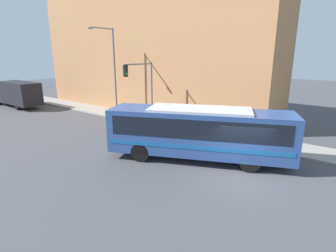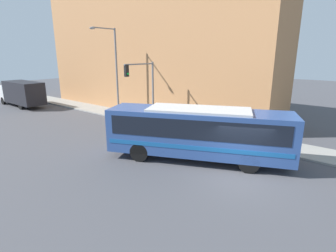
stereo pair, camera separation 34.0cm
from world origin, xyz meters
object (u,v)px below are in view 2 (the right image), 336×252
(fire_hydrant, at_px, (223,133))
(delivery_truck, at_px, (21,93))
(parking_meter, at_px, (173,117))
(city_bus, at_px, (198,130))
(traffic_light_pole, at_px, (144,83))
(street_lamp, at_px, (114,66))

(fire_hydrant, bearing_deg, delivery_truck, 97.66)
(fire_hydrant, xyz_separation_m, parking_meter, (0.00, 4.61, 0.50))
(city_bus, distance_m, delivery_truck, 25.40)
(parking_meter, bearing_deg, fire_hydrant, -90.00)
(delivery_truck, xyz_separation_m, parking_meter, (3.33, -20.19, -0.63))
(delivery_truck, height_order, fire_hydrant, delivery_truck)
(traffic_light_pole, xyz_separation_m, parking_meter, (0.97, -2.28, -2.77))
(fire_hydrant, relative_size, parking_meter, 0.57)
(city_bus, distance_m, parking_meter, 6.86)
(delivery_truck, relative_size, parking_meter, 6.58)
(city_bus, bearing_deg, delivery_truck, 63.91)
(traffic_light_pole, height_order, street_lamp, street_lamp)
(fire_hydrant, bearing_deg, street_lamp, 90.47)
(city_bus, height_order, parking_meter, city_bus)
(parking_meter, bearing_deg, city_bus, -130.38)
(city_bus, distance_m, traffic_light_pole, 8.44)
(street_lamp, bearing_deg, fire_hydrant, -89.53)
(street_lamp, bearing_deg, traffic_light_pole, -100.57)
(parking_meter, xyz_separation_m, street_lamp, (-0.09, 6.98, 3.98))
(traffic_light_pole, bearing_deg, delivery_truck, 97.51)
(delivery_truck, bearing_deg, traffic_light_pole, -82.49)
(parking_meter, distance_m, street_lamp, 8.04)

